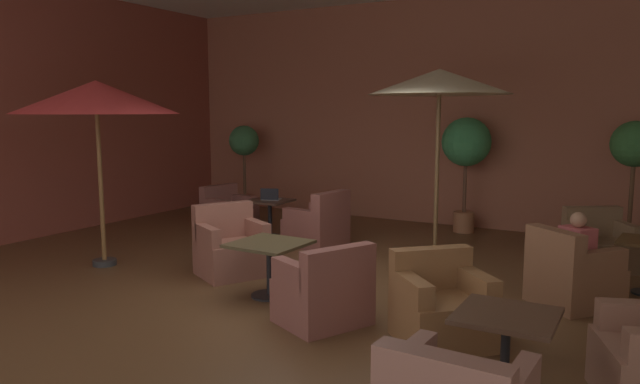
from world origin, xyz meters
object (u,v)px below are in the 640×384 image
(armchair_front_left_east, at_px, (318,226))
(potted_tree_mid_right, at_px, (244,155))
(patron_blue_shirt, at_px, (577,243))
(armchair_mid_center_north, at_px, (324,293))
(iced_drink_cup, at_px, (274,196))
(cafe_table_mid_center, at_px, (269,254))
(open_laptop, at_px, (270,197))
(potted_tree_left_corner, at_px, (634,157))
(patio_umbrella_tall_red, at_px, (96,98))
(armchair_rear_right_south, at_px, (599,246))
(cafe_table_front_right, at_px, (506,333))
(potted_tree_mid_left, at_px, (466,148))
(armchair_front_right_north, at_px, (442,308))
(armchair_rear_right_north, at_px, (572,276))
(patio_umbrella_center_beige, at_px, (439,83))
(armchair_front_left_north, at_px, (228,213))
(cafe_table_front_left, at_px, (270,210))
(armchair_mid_center_east, at_px, (231,249))

(armchair_front_left_east, height_order, potted_tree_mid_right, potted_tree_mid_right)
(armchair_front_left_east, relative_size, patron_blue_shirt, 1.51)
(armchair_mid_center_north, xyz_separation_m, iced_drink_cup, (-2.78, 3.25, 0.38))
(cafe_table_mid_center, bearing_deg, open_laptop, 123.89)
(potted_tree_left_corner, bearing_deg, cafe_table_mid_center, -129.56)
(patio_umbrella_tall_red, bearing_deg, patron_blue_shirt, 13.15)
(armchair_front_left_east, bearing_deg, armchair_rear_right_south, 9.60)
(cafe_table_front_right, distance_m, potted_tree_mid_left, 6.22)
(armchair_front_right_north, distance_m, potted_tree_left_corner, 4.91)
(potted_tree_left_corner, relative_size, patron_blue_shirt, 3.31)
(cafe_table_mid_center, distance_m, patio_umbrella_tall_red, 3.30)
(armchair_rear_right_north, relative_size, patio_umbrella_center_beige, 0.40)
(iced_drink_cup, bearing_deg, cafe_table_mid_center, -57.06)
(iced_drink_cup, bearing_deg, potted_tree_mid_right, 137.69)
(potted_tree_left_corner, bearing_deg, patio_umbrella_tall_red, -146.11)
(armchair_front_left_north, height_order, armchair_rear_right_south, armchair_rear_right_south)
(armchair_rear_right_north, height_order, patron_blue_shirt, patron_blue_shirt)
(patio_umbrella_center_beige, bearing_deg, armchair_mid_center_north, -92.31)
(patio_umbrella_center_beige, relative_size, potted_tree_left_corner, 1.36)
(cafe_table_mid_center, bearing_deg, potted_tree_mid_left, 78.97)
(potted_tree_mid_left, bearing_deg, cafe_table_front_left, -143.33)
(armchair_front_right_north, bearing_deg, potted_tree_mid_left, 103.60)
(armchair_mid_center_north, height_order, iced_drink_cup, armchair_mid_center_north)
(patio_umbrella_tall_red, bearing_deg, cafe_table_mid_center, -0.54)
(cafe_table_front_left, xyz_separation_m, potted_tree_mid_right, (-1.88, 1.82, 0.74))
(cafe_table_mid_center, relative_size, armchair_mid_center_north, 0.79)
(patron_blue_shirt, bearing_deg, armchair_rear_right_south, 86.72)
(armchair_front_right_north, xyz_separation_m, potted_tree_mid_left, (-1.22, 5.04, 1.17))
(patio_umbrella_center_beige, height_order, open_laptop, patio_umbrella_center_beige)
(armchair_front_right_north, height_order, potted_tree_mid_left, potted_tree_mid_left)
(cafe_table_front_right, bearing_deg, armchair_mid_center_east, 157.04)
(potted_tree_left_corner, bearing_deg, armchair_front_left_north, -167.38)
(armchair_front_left_east, relative_size, cafe_table_mid_center, 1.11)
(patio_umbrella_tall_red, bearing_deg, armchair_front_left_north, 90.88)
(armchair_mid_center_east, bearing_deg, armchair_front_left_north, 128.80)
(armchair_front_right_north, bearing_deg, armchair_mid_center_east, 164.68)
(armchair_mid_center_east, xyz_separation_m, patio_umbrella_center_beige, (2.06, 2.08, 2.16))
(cafe_table_mid_center, height_order, armchair_mid_center_east, armchair_mid_center_east)
(cafe_table_front_left, height_order, potted_tree_mid_right, potted_tree_mid_right)
(iced_drink_cup, bearing_deg, potted_tree_left_corner, 15.39)
(patio_umbrella_center_beige, bearing_deg, open_laptop, 178.41)
(armchair_front_right_north, xyz_separation_m, armchair_mid_center_north, (-1.16, -0.13, -0.00))
(armchair_mid_center_east, xyz_separation_m, iced_drink_cup, (-0.85, 2.27, 0.36))
(armchair_mid_center_north, relative_size, armchair_rear_right_north, 0.96)
(armchair_front_right_north, xyz_separation_m, potted_tree_left_corner, (1.37, 4.58, 1.14))
(patio_umbrella_tall_red, bearing_deg, armchair_mid_center_east, 15.11)
(cafe_table_front_left, relative_size, armchair_mid_center_north, 0.63)
(armchair_front_left_east, height_order, armchair_rear_right_north, armchair_front_left_east)
(cafe_table_front_left, relative_size, iced_drink_cup, 5.93)
(cafe_table_mid_center, distance_m, potted_tree_left_corner, 5.59)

